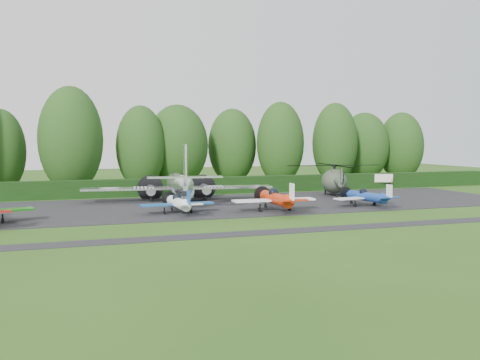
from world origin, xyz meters
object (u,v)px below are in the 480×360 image
object	(u,v)px
light_plane_orange	(276,199)
light_plane_blue	(367,196)
transport_plane	(180,186)
light_plane_white	(178,203)
sign_board	(380,179)
helicopter	(335,179)

from	to	relation	value
light_plane_orange	light_plane_blue	size ratio (longest dim) A/B	1.19
transport_plane	light_plane_orange	size ratio (longest dim) A/B	2.46
light_plane_white	light_plane_orange	xyz separation A→B (m)	(8.70, -1.23, 0.19)
light_plane_blue	sign_board	world-z (taller)	light_plane_blue
light_plane_orange	transport_plane	bearing A→B (deg)	123.15
light_plane_blue	helicopter	xyz separation A→B (m)	(1.98, 10.04, 0.93)
helicopter	sign_board	bearing A→B (deg)	7.35
helicopter	light_plane_blue	bearing A→B (deg)	-124.25
light_plane_blue	sign_board	xyz separation A→B (m)	(12.00, 15.93, 0.29)
transport_plane	sign_board	xyz separation A→B (m)	(28.50, 6.84, -0.46)
light_plane_orange	helicopter	bearing A→B (deg)	39.92
light_plane_white	transport_plane	bearing A→B (deg)	79.64
light_plane_orange	sign_board	distance (m)	27.25
light_plane_orange	sign_board	size ratio (longest dim) A/B	2.33
transport_plane	light_plane_orange	distance (m)	11.74
light_plane_white	light_plane_orange	bearing A→B (deg)	-5.34
light_plane_blue	light_plane_orange	bearing A→B (deg)	-169.61
light_plane_blue	sign_board	size ratio (longest dim) A/B	1.95
light_plane_white	sign_board	distance (m)	34.02
light_plane_orange	sign_board	bearing A→B (deg)	35.04
sign_board	light_plane_orange	bearing A→B (deg)	-156.42
transport_plane	sign_board	distance (m)	29.31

